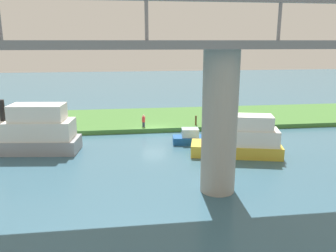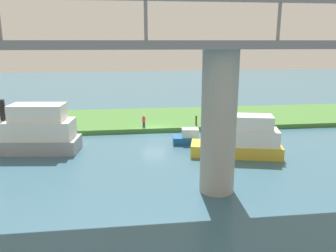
{
  "view_description": "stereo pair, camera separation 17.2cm",
  "coord_description": "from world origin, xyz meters",
  "px_view_note": "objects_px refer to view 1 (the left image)",
  "views": [
    {
      "loc": [
        3.32,
        36.6,
        9.91
      ],
      "look_at": [
        -0.91,
        5.0,
        2.0
      ],
      "focal_mm": 36.76,
      "sensor_mm": 36.0,
      "label": 1
    },
    {
      "loc": [
        3.14,
        36.63,
        9.91
      ],
      "look_at": [
        -0.91,
        5.0,
        2.0
      ],
      "focal_mm": 36.76,
      "sensor_mm": 36.0,
      "label": 2
    }
  ],
  "objects_px": {
    "pontoon_yellow": "(29,133)",
    "mooring_post": "(196,120)",
    "skiff_small": "(239,139)",
    "person_on_bank": "(144,121)",
    "riverboat_paddlewheel": "(195,138)",
    "bridge_pylon": "(219,123)"
  },
  "relations": [
    {
      "from": "pontoon_yellow",
      "to": "mooring_post",
      "type": "bearing_deg",
      "value": -160.11
    },
    {
      "from": "skiff_small",
      "to": "pontoon_yellow",
      "type": "distance_m",
      "value": 18.97
    },
    {
      "from": "person_on_bank",
      "to": "skiff_small",
      "type": "xyz_separation_m",
      "value": [
        -7.85,
        9.6,
        0.29
      ]
    },
    {
      "from": "mooring_post",
      "to": "riverboat_paddlewheel",
      "type": "height_order",
      "value": "mooring_post"
    },
    {
      "from": "riverboat_paddlewheel",
      "to": "pontoon_yellow",
      "type": "bearing_deg",
      "value": 2.0
    },
    {
      "from": "mooring_post",
      "to": "riverboat_paddlewheel",
      "type": "distance_m",
      "value": 5.71
    },
    {
      "from": "mooring_post",
      "to": "pontoon_yellow",
      "type": "relative_size",
      "value": 0.11
    },
    {
      "from": "skiff_small",
      "to": "riverboat_paddlewheel",
      "type": "xyz_separation_m",
      "value": [
        3.15,
        -4.11,
        -0.94
      ]
    },
    {
      "from": "person_on_bank",
      "to": "skiff_small",
      "type": "relative_size",
      "value": 0.17
    },
    {
      "from": "bridge_pylon",
      "to": "skiff_small",
      "type": "distance_m",
      "value": 8.58
    },
    {
      "from": "person_on_bank",
      "to": "riverboat_paddlewheel",
      "type": "distance_m",
      "value": 7.26
    },
    {
      "from": "bridge_pylon",
      "to": "riverboat_paddlewheel",
      "type": "height_order",
      "value": "bridge_pylon"
    },
    {
      "from": "person_on_bank",
      "to": "pontoon_yellow",
      "type": "relative_size",
      "value": 0.14
    },
    {
      "from": "mooring_post",
      "to": "skiff_small",
      "type": "distance_m",
      "value": 9.83
    },
    {
      "from": "bridge_pylon",
      "to": "riverboat_paddlewheel",
      "type": "distance_m",
      "value": 11.82
    },
    {
      "from": "bridge_pylon",
      "to": "riverboat_paddlewheel",
      "type": "relative_size",
      "value": 1.99
    },
    {
      "from": "person_on_bank",
      "to": "skiff_small",
      "type": "bearing_deg",
      "value": 129.27
    },
    {
      "from": "person_on_bank",
      "to": "riverboat_paddlewheel",
      "type": "relative_size",
      "value": 0.29
    },
    {
      "from": "pontoon_yellow",
      "to": "skiff_small",
      "type": "bearing_deg",
      "value": 169.16
    },
    {
      "from": "person_on_bank",
      "to": "skiff_small",
      "type": "height_order",
      "value": "skiff_small"
    },
    {
      "from": "pontoon_yellow",
      "to": "riverboat_paddlewheel",
      "type": "relative_size",
      "value": 2.06
    },
    {
      "from": "bridge_pylon",
      "to": "riverboat_paddlewheel",
      "type": "bearing_deg",
      "value": -93.9
    }
  ]
}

